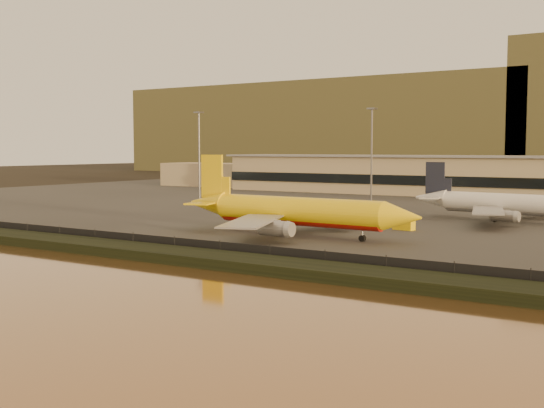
{
  "coord_description": "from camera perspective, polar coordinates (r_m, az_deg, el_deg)",
  "views": [
    {
      "loc": [
        64.9,
        -85.77,
        14.84
      ],
      "look_at": [
        2.32,
        12.0,
        5.43
      ],
      "focal_mm": 45.0,
      "sensor_mm": 36.0,
      "label": 1
    }
  ],
  "objects": [
    {
      "name": "distant_hills",
      "position": [
        434.61,
        21.38,
        6.5
      ],
      "size": [
        470.0,
        160.0,
        70.0
      ],
      "color": "brown",
      "rests_on": "ground"
    },
    {
      "name": "embankment",
      "position": [
        95.61,
        -10.62,
        -3.95
      ],
      "size": [
        320.0,
        7.0,
        1.4
      ],
      "primitive_type": "cube",
      "color": "black",
      "rests_on": "ground"
    },
    {
      "name": "ground",
      "position": [
        108.57,
        -4.46,
        -3.24
      ],
      "size": [
        900.0,
        900.0,
        0.0
      ],
      "primitive_type": "plane",
      "color": "black",
      "rests_on": "ground"
    },
    {
      "name": "white_narrowbody_jet",
      "position": [
        144.48,
        19.25,
        -0.03
      ],
      "size": [
        41.27,
        40.01,
        11.85
      ],
      "rotation": [
        0.0,
        0.0,
        -0.12
      ],
      "color": "silver",
      "rests_on": "tarmac"
    },
    {
      "name": "terminal_building",
      "position": [
        225.91,
        12.03,
        2.35
      ],
      "size": [
        202.0,
        25.0,
        12.6
      ],
      "color": "tan",
      "rests_on": "tarmac"
    },
    {
      "name": "gse_vehicle_white",
      "position": [
        151.82,
        -1.25,
        -0.59
      ],
      "size": [
        3.8,
        2.09,
        1.63
      ],
      "primitive_type": "cube",
      "rotation": [
        0.0,
        0.0,
        0.13
      ],
      "color": "silver",
      "rests_on": "tarmac"
    },
    {
      "name": "dhl_cargo_jet",
      "position": [
        114.92,
        1.89,
        -0.65
      ],
      "size": [
        45.39,
        44.54,
        13.58
      ],
      "rotation": [
        0.0,
        0.0,
        -0.03
      ],
      "color": "yellow",
      "rests_on": "tarmac"
    },
    {
      "name": "gse_vehicle_yellow",
      "position": [
        125.6,
        10.97,
        -1.75
      ],
      "size": [
        4.03,
        2.28,
        1.72
      ],
      "primitive_type": "cube",
      "rotation": [
        0.0,
        0.0,
        -0.15
      ],
      "color": "yellow",
      "rests_on": "tarmac"
    },
    {
      "name": "apron_light_masts",
      "position": [
        168.34,
        15.43,
        4.76
      ],
      "size": [
        152.2,
        12.2,
        25.4
      ],
      "color": "slate",
      "rests_on": "tarmac"
    },
    {
      "name": "tarmac",
      "position": [
        192.63,
        12.84,
        0.13
      ],
      "size": [
        320.0,
        220.0,
        0.2
      ],
      "primitive_type": "cube",
      "color": "#2D2D2D",
      "rests_on": "ground"
    },
    {
      "name": "perimeter_fence",
      "position": [
        98.44,
        -9.03,
        -3.33
      ],
      "size": [
        300.0,
        0.05,
        2.2
      ],
      "primitive_type": "cube",
      "color": "black",
      "rests_on": "tarmac"
    }
  ]
}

